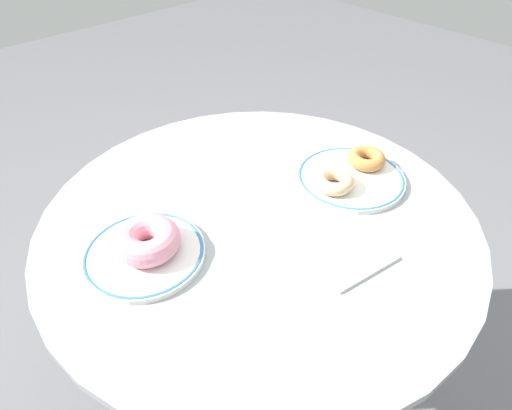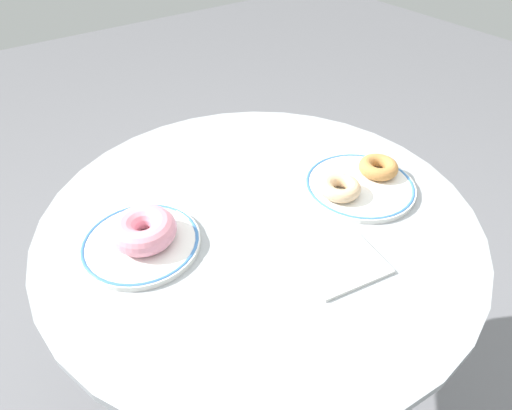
# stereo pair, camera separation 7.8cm
# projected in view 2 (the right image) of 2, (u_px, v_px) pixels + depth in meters

# --- Properties ---
(ground_plane) EXTENTS (7.00, 7.00, 0.02)m
(ground_plane) POSITION_uv_depth(u_px,v_px,m) (258.00, 410.00, 1.29)
(ground_plane) COLOR slate
(cafe_table) EXTENTS (0.80, 0.80, 0.76)m
(cafe_table) POSITION_uv_depth(u_px,v_px,m) (259.00, 296.00, 0.95)
(cafe_table) COLOR #999EA3
(cafe_table) RESTS_ON ground
(plate_left) EXTENTS (0.20, 0.20, 0.01)m
(plate_left) POSITION_uv_depth(u_px,v_px,m) (141.00, 243.00, 0.74)
(plate_left) COLOR white
(plate_left) RESTS_ON cafe_table
(plate_right) EXTENTS (0.22, 0.22, 0.01)m
(plate_right) POSITION_uv_depth(u_px,v_px,m) (359.00, 185.00, 0.86)
(plate_right) COLOR white
(plate_right) RESTS_ON cafe_table
(donut_pink_frosted) EXTENTS (0.13, 0.13, 0.04)m
(donut_pink_frosted) POSITION_uv_depth(u_px,v_px,m) (144.00, 230.00, 0.72)
(donut_pink_frosted) COLOR pink
(donut_pink_frosted) RESTS_ON plate_left
(donut_old_fashioned) EXTENTS (0.09, 0.09, 0.03)m
(donut_old_fashioned) POSITION_uv_depth(u_px,v_px,m) (378.00, 167.00, 0.88)
(donut_old_fashioned) COLOR #BC7F42
(donut_old_fashioned) RESTS_ON plate_right
(donut_glazed) EXTENTS (0.08, 0.08, 0.03)m
(donut_glazed) POSITION_uv_depth(u_px,v_px,m) (340.00, 188.00, 0.83)
(donut_glazed) COLOR #E0B789
(donut_glazed) RESTS_ON plate_right
(paper_napkin) EXTENTS (0.15, 0.12, 0.01)m
(paper_napkin) POSITION_uv_depth(u_px,v_px,m) (342.00, 264.00, 0.71)
(paper_napkin) COLOR white
(paper_napkin) RESTS_ON cafe_table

